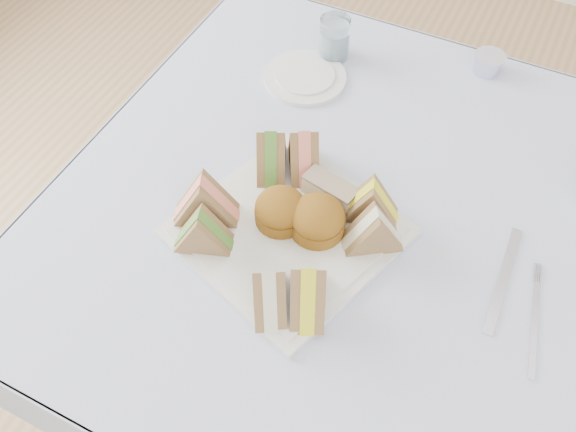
% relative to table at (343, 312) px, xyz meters
% --- Properties ---
extents(floor, '(4.00, 4.00, 0.00)m').
position_rel_table_xyz_m(floor, '(0.00, 0.00, -0.37)').
color(floor, '#9E7751').
rests_on(floor, ground).
extents(table, '(0.90, 0.90, 0.74)m').
position_rel_table_xyz_m(table, '(0.00, 0.00, 0.00)').
color(table, brown).
rests_on(table, floor).
extents(tablecloth, '(1.02, 1.02, 0.01)m').
position_rel_table_xyz_m(tablecloth, '(0.00, 0.00, 0.37)').
color(tablecloth, '#A9B3DA').
rests_on(tablecloth, table).
extents(serving_plate, '(0.40, 0.40, 0.01)m').
position_rel_table_xyz_m(serving_plate, '(-0.08, -0.10, 0.38)').
color(serving_plate, silver).
rests_on(serving_plate, tablecloth).
extents(sandwich_fl_a, '(0.12, 0.09, 0.10)m').
position_rel_table_xyz_m(sandwich_fl_a, '(-0.22, -0.14, 0.44)').
color(sandwich_fl_a, olive).
rests_on(sandwich_fl_a, serving_plate).
extents(sandwich_fl_b, '(0.10, 0.07, 0.08)m').
position_rel_table_xyz_m(sandwich_fl_b, '(-0.19, -0.19, 0.43)').
color(sandwich_fl_b, olive).
rests_on(sandwich_fl_b, serving_plate).
extents(sandwich_fr_a, '(0.09, 0.12, 0.10)m').
position_rel_table_xyz_m(sandwich_fr_a, '(0.00, -0.21, 0.44)').
color(sandwich_fr_a, olive).
rests_on(sandwich_fr_a, serving_plate).
extents(sandwich_fr_b, '(0.09, 0.11, 0.09)m').
position_rel_table_xyz_m(sandwich_fr_b, '(-0.05, -0.23, 0.43)').
color(sandwich_fr_b, olive).
rests_on(sandwich_fr_b, serving_plate).
extents(sandwich_bl_a, '(0.09, 0.11, 0.09)m').
position_rel_table_xyz_m(sandwich_bl_a, '(-0.17, 0.01, 0.43)').
color(sandwich_bl_a, olive).
rests_on(sandwich_bl_a, serving_plate).
extents(sandwich_bl_b, '(0.09, 0.11, 0.09)m').
position_rel_table_xyz_m(sandwich_bl_b, '(-0.12, 0.03, 0.43)').
color(sandwich_bl_b, olive).
rests_on(sandwich_bl_b, serving_plate).
extents(sandwich_br_a, '(0.11, 0.09, 0.09)m').
position_rel_table_xyz_m(sandwich_br_a, '(0.05, -0.07, 0.43)').
color(sandwich_br_a, olive).
rests_on(sandwich_br_a, serving_plate).
extents(sandwich_br_b, '(0.11, 0.07, 0.09)m').
position_rel_table_xyz_m(sandwich_br_b, '(0.02, -0.02, 0.43)').
color(sandwich_br_b, olive).
rests_on(sandwich_br_b, serving_plate).
extents(scone_left, '(0.10, 0.10, 0.06)m').
position_rel_table_xyz_m(scone_left, '(-0.10, -0.09, 0.42)').
color(scone_left, '#906310').
rests_on(scone_left, serving_plate).
extents(scone_right, '(0.10, 0.10, 0.06)m').
position_rel_table_xyz_m(scone_right, '(-0.04, -0.08, 0.42)').
color(scone_right, '#906310').
rests_on(scone_right, serving_plate).
extents(pastry_slice, '(0.10, 0.06, 0.04)m').
position_rel_table_xyz_m(pastry_slice, '(-0.05, -0.01, 0.41)').
color(pastry_slice, beige).
rests_on(pastry_slice, serving_plate).
extents(side_plate, '(0.21, 0.21, 0.01)m').
position_rel_table_xyz_m(side_plate, '(-0.22, 0.26, 0.38)').
color(side_plate, silver).
rests_on(side_plate, tablecloth).
extents(water_glass, '(0.08, 0.08, 0.09)m').
position_rel_table_xyz_m(water_glass, '(-0.20, 0.35, 0.42)').
color(water_glass, white).
rests_on(water_glass, tablecloth).
extents(tea_strainer, '(0.08, 0.08, 0.04)m').
position_rel_table_xyz_m(tea_strainer, '(0.10, 0.45, 0.39)').
color(tea_strainer, silver).
rests_on(tea_strainer, tablecloth).
extents(knife, '(0.02, 0.21, 0.00)m').
position_rel_table_xyz_m(knife, '(0.26, -0.03, 0.38)').
color(knife, silver).
rests_on(knife, tablecloth).
extents(fork, '(0.04, 0.16, 0.00)m').
position_rel_table_xyz_m(fork, '(0.32, -0.09, 0.38)').
color(fork, silver).
rests_on(fork, tablecloth).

